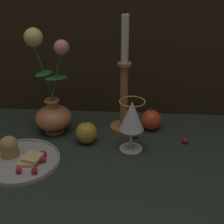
% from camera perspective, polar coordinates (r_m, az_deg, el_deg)
% --- Properties ---
extents(ground_plane, '(2.40, 2.40, 0.00)m').
position_cam_1_polar(ground_plane, '(0.97, -1.73, -6.67)').
color(ground_plane, '#232D23').
rests_on(ground_plane, ground).
extents(vase, '(0.14, 0.12, 0.34)m').
position_cam_1_polar(vase, '(1.04, -10.98, 1.42)').
color(vase, '#B77042').
rests_on(vase, ground_plane).
extents(plate_with_pastries, '(0.22, 0.22, 0.07)m').
position_cam_1_polar(plate_with_pastries, '(0.94, -16.61, -8.01)').
color(plate_with_pastries, '#A3A3A8').
rests_on(plate_with_pastries, ground_plane).
extents(wine_glass, '(0.08, 0.08, 0.16)m').
position_cam_1_polar(wine_glass, '(0.92, 3.64, -1.01)').
color(wine_glass, silver).
rests_on(wine_glass, ground_plane).
extents(candlestick, '(0.09, 0.09, 0.39)m').
position_cam_1_polar(candlestick, '(1.02, 2.22, 4.06)').
color(candlestick, '#B77042').
rests_on(candlestick, ground_plane).
extents(apple_beside_vase, '(0.07, 0.07, 0.08)m').
position_cam_1_polar(apple_beside_vase, '(1.07, 7.12, -1.43)').
color(apple_beside_vase, '#D14223').
rests_on(apple_beside_vase, ground_plane).
extents(apple_near_glass, '(0.07, 0.07, 0.08)m').
position_cam_1_polar(apple_near_glass, '(0.99, -4.72, -3.80)').
color(apple_near_glass, '#B2932D').
rests_on(apple_near_glass, ground_plane).
extents(berry_near_plate, '(0.02, 0.02, 0.02)m').
position_cam_1_polar(berry_near_plate, '(1.02, 4.23, -4.26)').
color(berry_near_plate, '#AD192D').
rests_on(berry_near_plate, ground_plane).
extents(berry_front_center, '(0.02, 0.02, 0.02)m').
position_cam_1_polar(berry_front_center, '(1.02, 13.23, -5.12)').
color(berry_front_center, '#AD192D').
rests_on(berry_front_center, ground_plane).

